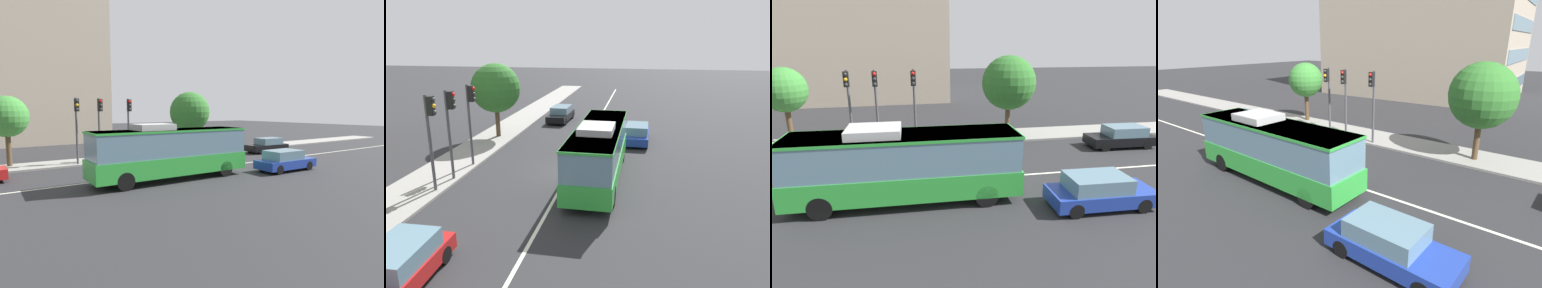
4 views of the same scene
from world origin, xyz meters
The scene contains 12 objects.
ground_plane centered at (0.00, 0.00, 0.00)m, with size 160.00×160.00×0.00m, color #28282B.
sidewalk_kerb centered at (0.00, 7.58, 0.07)m, with size 80.00×3.28×0.14m, color gray.
lane_centre_line centered at (0.00, 0.00, 0.01)m, with size 76.00×0.16×0.01m, color silver.
transit_bus centered at (-0.82, -1.88, 1.81)m, with size 10.03×2.63×3.46m.
sedan_blue centered at (7.33, -3.90, 0.72)m, with size 4.55×1.92×1.46m.
sedan_red centered at (-11.38, 3.41, 0.72)m, with size 4.53×1.89×1.46m.
traffic_light_near_corner centered at (-2.53, 6.14, 3.56)m, with size 0.34×0.62×5.20m.
traffic_light_mid_block centered at (-0.09, 6.14, 3.56)m, with size 0.34×0.62×5.20m.
traffic_light_far_corner centered at (-4.26, 6.26, 3.56)m, with size 0.33×0.62×5.20m.
street_tree_kerbside_left centered at (-8.70, 8.31, 3.78)m, with size 3.03×3.03×5.32m.
street_tree_kerbside_centre centered at (6.77, 7.33, 4.06)m, with size 3.90×3.90×6.03m.
office_block_background centered at (-7.66, 30.74, 10.20)m, with size 24.57×17.75×20.40m.
Camera 4 is at (11.54, -11.57, 7.04)m, focal length 28.93 mm.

